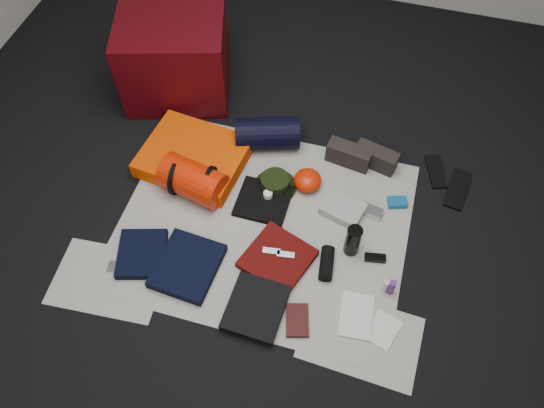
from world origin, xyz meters
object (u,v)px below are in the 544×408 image
(stuff_sack, at_px, (193,181))
(paperback_book, at_px, (297,320))
(red_cabinet, at_px, (175,58))
(compact_camera, at_px, (373,212))
(navy_duffel, at_px, (267,134))
(sleeping_pad, at_px, (194,157))
(water_bottle, at_px, (353,241))

(stuff_sack, relative_size, paperback_book, 2.09)
(red_cabinet, distance_m, compact_camera, 1.58)
(navy_duffel, bearing_deg, sleeping_pad, -164.26)
(red_cabinet, relative_size, water_bottle, 3.12)
(sleeping_pad, relative_size, stuff_sack, 1.62)
(navy_duffel, distance_m, water_bottle, 0.88)
(sleeping_pad, distance_m, water_bottle, 1.09)
(compact_camera, bearing_deg, paperback_book, -96.91)
(stuff_sack, bearing_deg, compact_camera, 6.87)
(stuff_sack, height_order, navy_duffel, stuff_sack)
(stuff_sack, bearing_deg, navy_duffel, 55.93)
(navy_duffel, distance_m, compact_camera, 0.80)
(paperback_book, bearing_deg, sleeping_pad, 121.06)
(sleeping_pad, relative_size, paperback_book, 3.40)
(red_cabinet, xyz_separation_m, sleeping_pad, (0.31, -0.57, -0.21))
(water_bottle, relative_size, paperback_book, 1.20)
(sleeping_pad, bearing_deg, compact_camera, -4.08)
(water_bottle, xyz_separation_m, paperback_book, (-0.18, -0.48, -0.09))
(red_cabinet, relative_size, stuff_sack, 1.79)
(water_bottle, distance_m, paperback_book, 0.52)
(water_bottle, height_order, compact_camera, water_bottle)
(stuff_sack, height_order, paperback_book, stuff_sack)
(red_cabinet, relative_size, sleeping_pad, 1.10)
(stuff_sack, relative_size, navy_duffel, 0.94)
(red_cabinet, relative_size, paperback_book, 3.74)
(red_cabinet, bearing_deg, water_bottle, -50.31)
(compact_camera, relative_size, paperback_book, 0.62)
(water_bottle, xyz_separation_m, compact_camera, (0.07, 0.26, -0.08))
(sleeping_pad, height_order, water_bottle, water_bottle)
(sleeping_pad, relative_size, water_bottle, 2.84)
(paperback_book, bearing_deg, compact_camera, 55.82)
(sleeping_pad, height_order, navy_duffel, navy_duffel)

